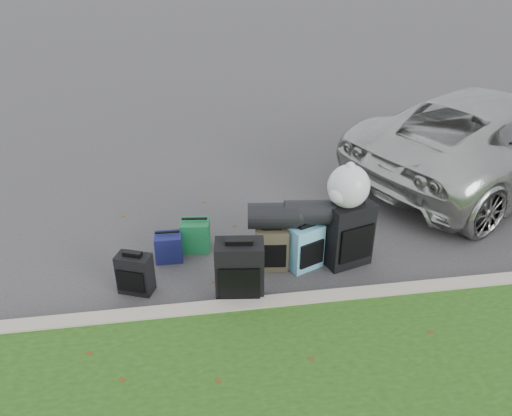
{
  "coord_description": "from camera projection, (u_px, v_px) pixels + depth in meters",
  "views": [
    {
      "loc": [
        -0.85,
        -4.86,
        3.35
      ],
      "look_at": [
        -0.1,
        0.2,
        0.55
      ],
      "focal_mm": 35.0,
      "sensor_mm": 36.0,
      "label": 1
    }
  ],
  "objects": [
    {
      "name": "ground",
      "position": [
        267.0,
        256.0,
        5.93
      ],
      "size": [
        120.0,
        120.0,
        0.0
      ],
      "primitive_type": "plane",
      "color": "#383535",
      "rests_on": "ground"
    },
    {
      "name": "curb",
      "position": [
        283.0,
        305.0,
        5.03
      ],
      "size": [
        120.0,
        0.18,
        0.15
      ],
      "primitive_type": "cube",
      "color": "#9E937F",
      "rests_on": "ground"
    },
    {
      "name": "suv",
      "position": [
        498.0,
        136.0,
        7.55
      ],
      "size": [
        5.38,
        4.09,
        1.36
      ],
      "primitive_type": "imported",
      "rotation": [
        0.0,
        0.0,
        2.0
      ],
      "color": "#B7B7B2",
      "rests_on": "ground"
    },
    {
      "name": "suitcase_small_black",
      "position": [
        135.0,
        274.0,
        5.25
      ],
      "size": [
        0.41,
        0.31,
        0.45
      ],
      "primitive_type": "cube",
      "rotation": [
        0.0,
        0.0,
        -0.37
      ],
      "color": "black",
      "rests_on": "ground"
    },
    {
      "name": "suitcase_large_black_left",
      "position": [
        240.0,
        272.0,
        5.05
      ],
      "size": [
        0.52,
        0.35,
        0.7
      ],
      "primitive_type": "cube",
      "rotation": [
        0.0,
        0.0,
        -0.12
      ],
      "color": "black",
      "rests_on": "ground"
    },
    {
      "name": "suitcase_olive",
      "position": [
        272.0,
        248.0,
        5.62
      ],
      "size": [
        0.4,
        0.28,
        0.51
      ],
      "primitive_type": "cube",
      "rotation": [
        0.0,
        0.0,
        -0.12
      ],
      "color": "#363121",
      "rests_on": "ground"
    },
    {
      "name": "suitcase_teal",
      "position": [
        305.0,
        247.0,
        5.61
      ],
      "size": [
        0.43,
        0.36,
        0.54
      ],
      "primitive_type": "cube",
      "rotation": [
        0.0,
        0.0,
        0.41
      ],
      "color": "teal",
      "rests_on": "ground"
    },
    {
      "name": "suitcase_large_black_right",
      "position": [
        348.0,
        234.0,
        5.64
      ],
      "size": [
        0.58,
        0.44,
        0.77
      ],
      "primitive_type": "cube",
      "rotation": [
        0.0,
        0.0,
        0.29
      ],
      "color": "black",
      "rests_on": "ground"
    },
    {
      "name": "tote_green",
      "position": [
        196.0,
        235.0,
        5.98
      ],
      "size": [
        0.36,
        0.3,
        0.38
      ],
      "primitive_type": "cube",
      "rotation": [
        0.0,
        0.0,
        -0.11
      ],
      "color": "#166633",
      "rests_on": "ground"
    },
    {
      "name": "tote_navy",
      "position": [
        169.0,
        247.0,
        5.8
      ],
      "size": [
        0.31,
        0.25,
        0.33
      ],
      "primitive_type": "cube",
      "rotation": [
        0.0,
        0.0,
        -0.02
      ],
      "color": "navy",
      "rests_on": "ground"
    },
    {
      "name": "duffel_left",
      "position": [
        272.0,
        216.0,
        5.46
      ],
      "size": [
        0.57,
        0.36,
        0.29
      ],
      "primitive_type": "cylinder",
      "rotation": [
        0.0,
        1.57,
        -0.13
      ],
      "color": "black",
      "rests_on": "suitcase_olive"
    },
    {
      "name": "duffel_right",
      "position": [
        307.0,
        212.0,
        5.48
      ],
      "size": [
        0.53,
        0.34,
        0.28
      ],
      "primitive_type": "cylinder",
      "rotation": [
        0.0,
        1.57,
        -0.12
      ],
      "color": "black",
      "rests_on": "suitcase_teal"
    },
    {
      "name": "trash_bag",
      "position": [
        349.0,
        186.0,
        5.32
      ],
      "size": [
        0.46,
        0.46,
        0.46
      ],
      "primitive_type": "sphere",
      "color": "silver",
      "rests_on": "suitcase_large_black_right"
    }
  ]
}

